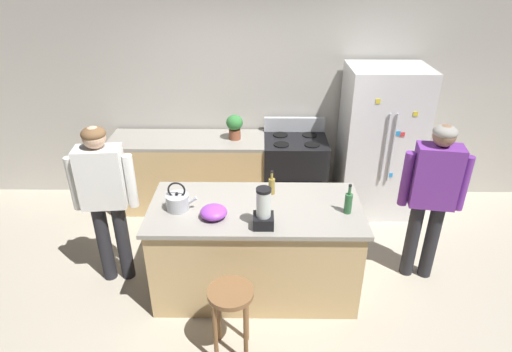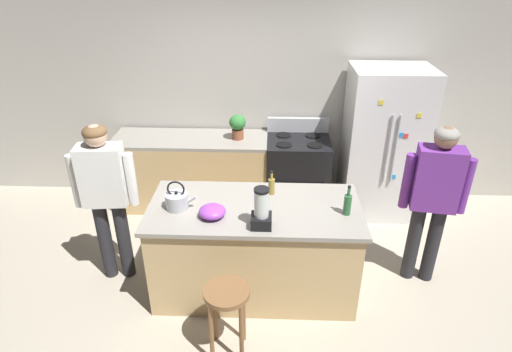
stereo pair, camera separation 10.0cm
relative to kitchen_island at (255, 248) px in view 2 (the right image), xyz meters
name	(u,v)px [view 2 (the right image)]	position (x,y,z in m)	size (l,w,h in m)	color
ground_plane	(255,286)	(0.00, 0.00, -0.46)	(14.00, 14.00, 0.00)	#B2A893
back_wall	(261,95)	(0.00, 1.95, 0.89)	(8.00, 0.10, 2.70)	#BCB7AD
kitchen_island	(255,248)	(0.00, 0.00, 0.00)	(1.90, 0.90, 0.92)	tan
back_counter_run	(197,172)	(-0.80, 1.55, 0.00)	(2.00, 0.64, 0.92)	tan
refrigerator	(383,144)	(1.47, 1.50, 0.44)	(0.90, 0.73, 1.81)	silver
stove_range	(297,174)	(0.47, 1.52, 0.01)	(0.76, 0.65, 1.10)	black
person_by_island_left	(105,190)	(-1.39, 0.14, 0.52)	(0.60, 0.26, 1.62)	#26262B
person_by_sink_right	(434,193)	(1.63, 0.21, 0.52)	(0.60, 0.28, 1.62)	#26262B
bar_stool	(227,304)	(-0.18, -0.77, 0.04)	(0.36, 0.36, 0.65)	brown
potted_plant	(238,125)	(-0.27, 1.55, 0.63)	(0.20, 0.20, 0.30)	brown
blender_appliance	(261,211)	(0.07, -0.30, 0.61)	(0.17, 0.17, 0.35)	black
bottle_vinegar	(272,186)	(0.15, 0.24, 0.55)	(0.06, 0.06, 0.24)	olive
bottle_olive_oil	(347,204)	(0.80, -0.09, 0.56)	(0.07, 0.07, 0.28)	#2D6638
mixing_bowl	(212,211)	(-0.35, -0.18, 0.51)	(0.23, 0.23, 0.10)	purple
tea_kettle	(177,200)	(-0.68, -0.05, 0.54)	(0.28, 0.20, 0.27)	#B7BABF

